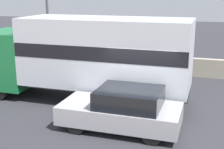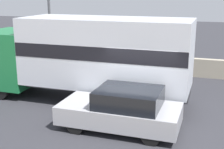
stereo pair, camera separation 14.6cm
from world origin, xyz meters
name	(u,v)px [view 2 (the right image)]	position (x,y,z in m)	size (l,w,h in m)	color
ground_plane	(134,125)	(0.00, 0.00, 0.00)	(80.00, 80.00, 0.00)	#2D2D33
stone_wall_backdrop	(168,65)	(0.00, 7.13, 0.49)	(60.00, 0.35, 0.98)	#A39984
street_lamp	(49,9)	(-6.54, 6.10, 3.46)	(0.56, 0.28, 5.85)	#4C4C51
box_truck	(87,54)	(-2.49, 1.87, 1.93)	(8.68, 2.50, 3.40)	#196B38
car_hatchback	(122,109)	(-0.31, -0.43, 0.69)	(3.91, 1.82, 1.39)	#9E9EA3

